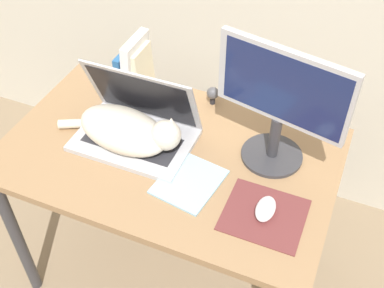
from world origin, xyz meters
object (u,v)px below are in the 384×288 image
at_px(external_monitor, 280,102).
at_px(book_row, 135,70).
at_px(computer_mouse, 266,209).
at_px(laptop, 137,127).
at_px(notepad, 189,182).
at_px(webcam, 213,94).
at_px(cat, 128,130).

height_order(external_monitor, book_row, external_monitor).
bearing_deg(computer_mouse, laptop, 163.51).
distance_m(notepad, webcam, 0.41).
xyz_separation_m(laptop, notepad, (0.25, -0.12, -0.05)).
distance_m(laptop, external_monitor, 0.50).
relative_size(laptop, notepad, 1.69).
relative_size(computer_mouse, book_row, 0.41).
xyz_separation_m(laptop, webcam, (0.17, 0.27, -0.01)).
xyz_separation_m(notepad, webcam, (-0.08, 0.40, 0.04)).
distance_m(laptop, cat, 0.04).
relative_size(laptop, external_monitor, 0.94).
xyz_separation_m(computer_mouse, webcam, (-0.33, 0.42, 0.02)).
height_order(laptop, notepad, laptop).
xyz_separation_m(cat, notepad, (0.26, -0.08, -0.06)).
distance_m(cat, book_row, 0.29).
distance_m(cat, external_monitor, 0.51).
relative_size(computer_mouse, notepad, 0.43).
relative_size(laptop, computer_mouse, 3.98).
height_order(computer_mouse, book_row, book_row).
bearing_deg(cat, computer_mouse, -11.85).
bearing_deg(computer_mouse, external_monitor, 101.32).
height_order(computer_mouse, webcam, webcam).
distance_m(cat, computer_mouse, 0.52).
relative_size(external_monitor, book_row, 1.75).
relative_size(cat, webcam, 6.47).
xyz_separation_m(external_monitor, book_row, (-0.57, 0.13, -0.12)).
bearing_deg(cat, laptop, 73.38).
distance_m(laptop, book_row, 0.26).
bearing_deg(notepad, cat, 162.07).
distance_m(external_monitor, computer_mouse, 0.32).
xyz_separation_m(laptop, cat, (-0.01, -0.04, 0.01)).
xyz_separation_m(external_monitor, webcam, (-0.28, 0.19, -0.19)).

